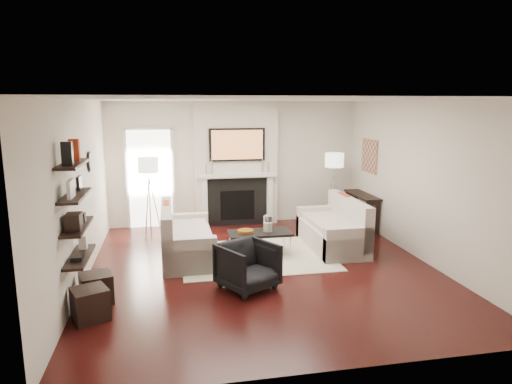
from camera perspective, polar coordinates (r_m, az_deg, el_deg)
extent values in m
plane|color=black|center=(7.54, 0.88, -9.47)|extent=(6.00, 6.00, 0.00)
plane|color=white|center=(7.07, 0.95, 11.51)|extent=(6.00, 6.00, 0.00)
plane|color=silver|center=(10.11, -2.60, 3.64)|extent=(5.50, 0.00, 5.50)
plane|color=silver|center=(4.37, 9.08, -6.19)|extent=(5.50, 0.00, 5.50)
plane|color=silver|center=(7.15, -21.19, -0.11)|extent=(0.00, 6.00, 6.00)
plane|color=silver|center=(8.20, 20.08, 1.29)|extent=(0.00, 6.00, 6.00)
cube|color=silver|center=(9.98, -2.49, 3.55)|extent=(1.80, 0.25, 2.70)
cube|color=black|center=(9.99, -2.34, -1.27)|extent=(1.30, 0.02, 1.04)
cube|color=black|center=(10.00, -2.33, -1.67)|extent=(0.75, 0.02, 0.65)
cube|color=white|center=(9.88, -6.45, -1.30)|extent=(0.12, 0.08, 1.10)
cube|color=white|center=(10.09, 1.73, -0.98)|extent=(0.12, 0.08, 1.10)
cube|color=white|center=(9.84, -2.32, 2.09)|extent=(1.70, 0.18, 0.07)
cube|color=black|center=(9.78, -2.37, 5.93)|extent=(1.20, 0.06, 0.70)
cube|color=#BF723F|center=(9.75, -2.35, 5.92)|extent=(1.10, 0.00, 0.62)
cylinder|color=silver|center=(9.75, -5.54, 3.07)|extent=(0.04, 0.04, 0.30)
cylinder|color=silver|center=(9.75, -6.30, 2.87)|extent=(0.04, 0.04, 0.24)
cylinder|color=silver|center=(9.92, 0.81, 3.25)|extent=(0.04, 0.04, 0.30)
cylinder|color=silver|center=(9.95, 1.54, 3.09)|extent=(0.04, 0.04, 0.24)
cube|color=white|center=(10.03, -13.08, 1.58)|extent=(0.90, 0.02, 2.10)
cube|color=white|center=(10.04, -15.82, 1.46)|extent=(0.06, 0.06, 2.16)
cube|color=white|center=(10.00, -10.34, 1.66)|extent=(0.06, 0.06, 2.16)
cube|color=white|center=(9.90, -13.36, 7.74)|extent=(1.02, 0.06, 0.06)
cube|color=beige|center=(8.08, 0.04, -8.02)|extent=(2.60, 2.00, 0.01)
cube|color=beige|center=(8.03, -8.55, -6.73)|extent=(0.85, 1.80, 0.42)
cube|color=beige|center=(7.93, -11.04, -4.65)|extent=(0.18, 1.80, 0.80)
cube|color=beige|center=(7.23, -8.28, -7.97)|extent=(0.85, 0.18, 0.60)
cube|color=beige|center=(8.78, -8.81, -4.59)|extent=(0.85, 0.18, 0.60)
cube|color=beige|center=(7.96, -8.25, -4.93)|extent=(0.63, 1.44, 0.10)
cube|color=#AA2E14|center=(8.17, -11.10, -2.71)|extent=(0.10, 0.42, 0.42)
cube|color=black|center=(7.59, -11.09, -3.84)|extent=(0.10, 0.40, 0.40)
cube|color=beige|center=(8.64, 9.40, -5.48)|extent=(0.85, 1.80, 0.42)
cube|color=beige|center=(8.68, 11.54, -3.32)|extent=(0.18, 1.80, 0.80)
cube|color=beige|center=(7.90, 11.47, -6.45)|extent=(0.85, 0.18, 0.60)
cube|color=beige|center=(9.35, 7.70, -3.60)|extent=(0.85, 0.18, 0.60)
cube|color=beige|center=(8.56, 9.14, -3.83)|extent=(0.63, 1.44, 0.10)
cube|color=#AA2E14|center=(8.90, 10.86, -1.59)|extent=(0.10, 0.42, 0.42)
cube|color=black|center=(8.37, 12.38, -2.52)|extent=(0.10, 0.40, 0.40)
cube|color=black|center=(8.05, 0.45, -5.14)|extent=(1.10, 0.55, 0.04)
cylinder|color=silver|center=(7.83, -2.85, -7.24)|extent=(0.02, 0.02, 0.38)
cylinder|color=silver|center=(8.02, 4.29, -6.81)|extent=(0.02, 0.02, 0.38)
cylinder|color=silver|center=(8.24, -3.29, -6.30)|extent=(0.02, 0.02, 0.38)
cylinder|color=silver|center=(8.43, 3.50, -5.92)|extent=(0.02, 0.02, 0.38)
cylinder|color=white|center=(8.04, 1.50, -3.99)|extent=(0.16, 0.16, 0.28)
cylinder|color=white|center=(8.06, 1.50, -4.43)|extent=(0.11, 0.11, 0.17)
cylinder|color=#A8651C|center=(8.00, -1.31, -4.92)|extent=(0.28, 0.28, 0.05)
imported|color=black|center=(6.64, -1.02, -8.95)|extent=(0.96, 0.94, 0.74)
cylinder|color=silver|center=(9.40, -13.11, -1.83)|extent=(0.02, 0.02, 1.20)
cylinder|color=white|center=(9.26, -13.33, 3.31)|extent=(0.40, 0.40, 0.30)
cylinder|color=silver|center=(9.40, -12.44, -1.80)|extent=(0.25, 0.02, 1.23)
cylinder|color=silver|center=(9.50, -13.42, -1.71)|extent=(0.14, 0.22, 1.23)
cylinder|color=silver|center=(9.31, -13.47, -1.96)|extent=(0.14, 0.22, 1.23)
cylinder|color=silver|center=(10.08, 9.62, -0.84)|extent=(0.02, 0.02, 1.20)
cylinder|color=white|center=(9.95, 9.78, 3.96)|extent=(0.40, 0.40, 0.30)
cylinder|color=silver|center=(10.12, 10.21, -0.82)|extent=(0.25, 0.02, 1.23)
cylinder|color=silver|center=(10.15, 9.15, -0.75)|extent=(0.14, 0.22, 1.23)
cylinder|color=silver|center=(9.98, 9.52, -0.96)|extent=(0.14, 0.22, 1.23)
cube|color=black|center=(9.95, 13.14, -0.37)|extent=(0.35, 1.20, 0.04)
cube|color=black|center=(9.54, 14.38, -3.21)|extent=(0.30, 0.04, 0.71)
cube|color=black|center=(10.52, 11.83, -1.80)|extent=(0.30, 0.04, 0.71)
cube|color=#99664C|center=(9.96, 14.01, 4.38)|extent=(0.03, 0.70, 0.70)
cube|color=black|center=(6.33, -21.17, -7.56)|extent=(0.25, 1.00, 0.03)
cube|color=black|center=(6.22, -21.42, -4.06)|extent=(0.25, 1.00, 0.04)
cube|color=black|center=(6.14, -21.68, -0.44)|extent=(0.25, 1.00, 0.04)
cube|color=black|center=(6.08, -21.95, 3.26)|extent=(0.25, 1.00, 0.04)
cube|color=black|center=(5.80, -22.54, 4.46)|extent=(0.12, 0.10, 0.28)
cube|color=#AA2E14|center=(6.22, -21.77, 4.89)|extent=(0.12, 0.10, 0.28)
cube|color=white|center=(5.91, -22.13, 0.37)|extent=(0.04, 0.30, 0.22)
cube|color=black|center=(6.44, -21.23, 1.06)|extent=(0.04, 0.22, 0.18)
cube|color=black|center=(6.01, -21.83, -3.45)|extent=(0.18, 0.25, 0.20)
cube|color=black|center=(6.36, -21.22, -3.02)|extent=(0.15, 0.12, 0.12)
cube|color=black|center=(6.18, -21.44, -7.62)|extent=(0.14, 0.20, 0.05)
cube|color=white|center=(6.57, -20.81, -5.90)|extent=(0.10, 0.10, 0.18)
cylinder|color=black|center=(7.98, -20.11, 3.58)|extent=(0.04, 0.34, 0.34)
cylinder|color=white|center=(7.97, -19.93, 3.58)|extent=(0.01, 0.29, 0.29)
cube|color=black|center=(6.61, -19.35, -11.28)|extent=(0.50, 0.50, 0.40)
cube|color=black|center=(6.15, -20.02, -13.01)|extent=(0.53, 0.53, 0.40)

